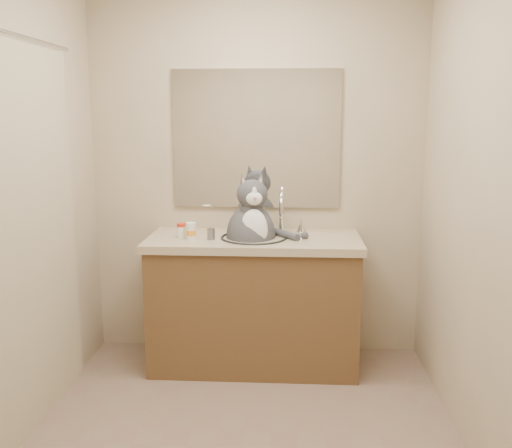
{
  "coord_description": "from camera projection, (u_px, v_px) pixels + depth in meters",
  "views": [
    {
      "loc": [
        0.22,
        -2.53,
        1.61
      ],
      "look_at": [
        0.03,
        0.65,
        1.0
      ],
      "focal_mm": 40.0,
      "sensor_mm": 36.0,
      "label": 1
    }
  ],
  "objects": [
    {
      "name": "grey_canister",
      "position": [
        211.0,
        234.0,
        3.51
      ],
      "size": [
        0.06,
        0.06,
        0.07
      ],
      "rotation": [
        0.0,
        0.0,
        -0.23
      ],
      "color": "slate",
      "rests_on": "vanity"
    },
    {
      "name": "cat",
      "position": [
        252.0,
        231.0,
        3.58
      ],
      "size": [
        0.5,
        0.41,
        0.62
      ],
      "rotation": [
        0.0,
        0.0,
        0.23
      ],
      "color": "#434348",
      "rests_on": "vanity"
    },
    {
      "name": "vanity",
      "position": [
        254.0,
        299.0,
        3.66
      ],
      "size": [
        1.34,
        0.59,
        1.12
      ],
      "color": "brown",
      "rests_on": "ground"
    },
    {
      "name": "room",
      "position": [
        241.0,
        207.0,
        2.57
      ],
      "size": [
        2.22,
        2.52,
        2.42
      ],
      "color": "#846E5B",
      "rests_on": "ground"
    },
    {
      "name": "shower_curtain",
      "position": [
        27.0,
        236.0,
        2.76
      ],
      "size": [
        0.02,
        1.3,
        1.93
      ],
      "color": "beige",
      "rests_on": "ground"
    },
    {
      "name": "mirror",
      "position": [
        256.0,
        139.0,
        3.74
      ],
      "size": [
        1.1,
        0.02,
        0.9
      ],
      "primitive_type": "cube",
      "color": "white",
      "rests_on": "room"
    },
    {
      "name": "pill_bottle_redcap",
      "position": [
        181.0,
        230.0,
        3.57
      ],
      "size": [
        0.06,
        0.06,
        0.09
      ],
      "rotation": [
        0.0,
        0.0,
        -0.07
      ],
      "color": "white",
      "rests_on": "vanity"
    },
    {
      "name": "pill_bottle_orange",
      "position": [
        191.0,
        231.0,
        3.52
      ],
      "size": [
        0.06,
        0.06,
        0.1
      ],
      "rotation": [
        0.0,
        0.0,
        -0.01
      ],
      "color": "white",
      "rests_on": "vanity"
    }
  ]
}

